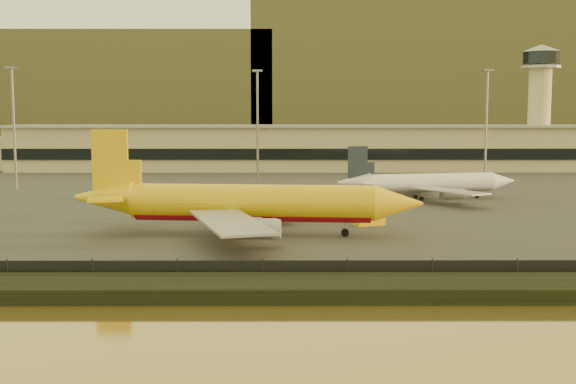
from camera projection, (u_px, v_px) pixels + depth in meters
name	position (u px, v px, depth m)	size (l,w,h in m)	color
ground	(320.00, 258.00, 80.96)	(900.00, 900.00, 0.00)	black
embankment	(329.00, 288.00, 63.98)	(320.00, 7.00, 1.40)	black
tarmac	(301.00, 179.00, 175.38)	(320.00, 220.00, 0.20)	#2D2D2D
perimeter_fence	(326.00, 272.00, 67.89)	(300.00, 0.05, 2.20)	black
terminal_building	(248.00, 148.00, 205.03)	(202.00, 25.00, 12.60)	tan
control_tower	(540.00, 94.00, 209.06)	(11.20, 11.20, 35.50)	tan
apron_light_masts	(374.00, 115.00, 153.85)	(152.20, 12.20, 25.40)	slate
distant_hills	(256.00, 87.00, 415.44)	(470.00, 160.00, 70.00)	brown
dhl_cargo_jet	(246.00, 204.00, 94.75)	(46.33, 45.19, 13.83)	#E7B10C
white_narrowbody_jet	(428.00, 183.00, 133.99)	(34.68, 33.37, 10.01)	silver
gse_vehicle_yellow	(369.00, 219.00, 103.06)	(4.25, 1.91, 1.91)	#E7B10C
gse_vehicle_white	(175.00, 214.00, 109.40)	(3.48, 1.57, 1.57)	silver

